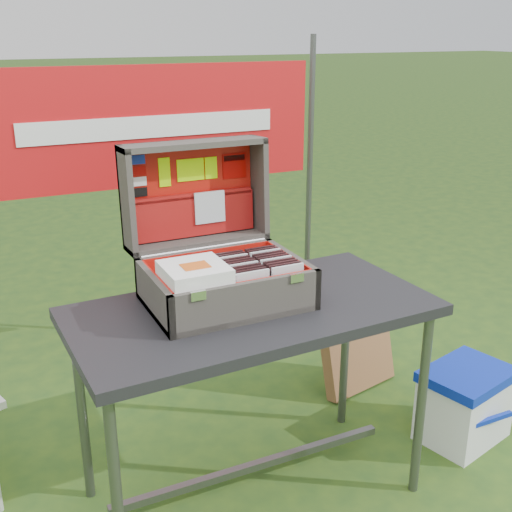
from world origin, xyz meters
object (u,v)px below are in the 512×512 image
table (253,404)px  cardboard_box (357,346)px  suitcase (218,227)px  cooler (464,404)px

table → cardboard_box: (0.82, 0.50, -0.18)m
suitcase → cardboard_box: size_ratio=1.24×
suitcase → cooler: bearing=-10.6°
cooler → cardboard_box: 0.61m
table → suitcase: size_ratio=2.32×
suitcase → cooler: (1.07, -0.20, -0.90)m
cardboard_box → table: bearing=-160.8°
table → cooler: (0.99, -0.07, -0.23)m
suitcase → table: bearing=-60.0°
table → suitcase: 0.68m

